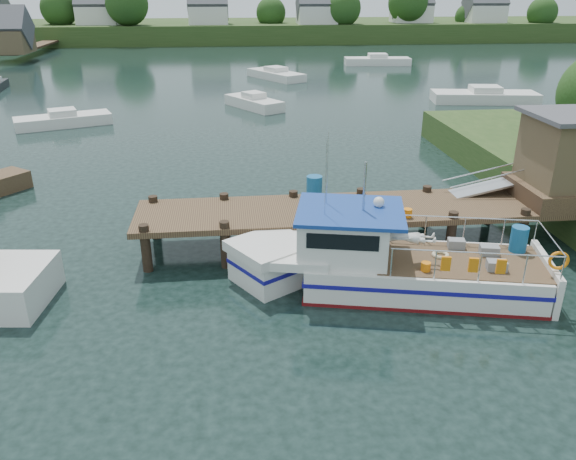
{
  "coord_description": "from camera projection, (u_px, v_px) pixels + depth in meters",
  "views": [
    {
      "loc": [
        -2.76,
        -17.7,
        8.4
      ],
      "look_at": [
        -1.0,
        -1.5,
        1.3
      ],
      "focal_mm": 35.0,
      "sensor_mm": 36.0,
      "label": 1
    }
  ],
  "objects": [
    {
      "name": "ground_plane",
      "position": [
        312.0,
        246.0,
        19.76
      ],
      "size": [
        160.0,
        160.0,
        0.0
      ],
      "primitive_type": "plane",
      "color": "black"
    },
    {
      "name": "dock",
      "position": [
        498.0,
        179.0,
        19.52
      ],
      "size": [
        16.6,
        3.0,
        4.78
      ],
      "color": "#4D3925",
      "rests_on": "ground"
    },
    {
      "name": "lobster_boat",
      "position": [
        382.0,
        262.0,
        16.7
      ],
      "size": [
        9.68,
        4.55,
        4.67
      ],
      "rotation": [
        0.0,
        0.0,
        -0.22
      ],
      "color": "silver",
      "rests_on": "ground"
    },
    {
      "name": "moored_d",
      "position": [
        276.0,
        74.0,
        55.07
      ],
      "size": [
        5.5,
        7.13,
        1.17
      ],
      "rotation": [
        0.0,
        0.0,
        0.01
      ],
      "color": "silver",
      "rests_on": "ground"
    },
    {
      "name": "moored_a",
      "position": [
        63.0,
        120.0,
        36.55
      ],
      "size": [
        6.24,
        3.98,
        1.09
      ],
      "rotation": [
        0.0,
        0.0,
        0.01
      ],
      "color": "silver",
      "rests_on": "ground"
    },
    {
      "name": "far_shore",
      "position": [
        240.0,
        27.0,
        94.0
      ],
      "size": [
        140.0,
        42.55,
        9.22
      ],
      "color": "#2F461D",
      "rests_on": "ground"
    },
    {
      "name": "moored_c",
      "position": [
        484.0,
        96.0,
        43.94
      ],
      "size": [
        8.33,
        3.95,
        1.26
      ],
      "rotation": [
        0.0,
        0.0,
        -0.33
      ],
      "color": "silver",
      "rests_on": "ground"
    },
    {
      "name": "moored_b",
      "position": [
        254.0,
        102.0,
        41.85
      ],
      "size": [
        4.36,
        5.54,
        1.19
      ],
      "rotation": [
        0.0,
        0.0,
        -0.41
      ],
      "color": "silver",
      "rests_on": "ground"
    },
    {
      "name": "moored_far",
      "position": [
        377.0,
        61.0,
        64.91
      ],
      "size": [
        7.66,
        3.21,
        1.27
      ],
      "rotation": [
        0.0,
        0.0,
        0.17
      ],
      "color": "silver",
      "rests_on": "ground"
    }
  ]
}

